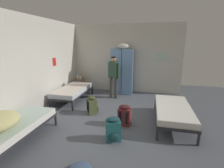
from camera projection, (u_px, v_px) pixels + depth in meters
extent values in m
plane|color=#565B66|center=(110.00, 118.00, 4.73)|extent=(8.98, 8.98, 0.00)
cube|color=beige|center=(126.00, 59.00, 7.05)|extent=(4.63, 0.06, 2.87)
cube|color=beige|center=(35.00, 66.00, 4.88)|extent=(0.06, 5.62, 2.87)
cube|color=#B7CCBC|center=(162.00, 57.00, 6.66)|extent=(0.55, 0.01, 0.40)
cube|color=red|center=(54.00, 62.00, 5.79)|extent=(0.01, 0.20, 0.28)
cube|color=#6B93C6|center=(117.00, 71.00, 6.95)|extent=(0.44, 0.52, 1.85)
cylinder|color=black|center=(119.00, 70.00, 6.64)|extent=(0.02, 0.03, 0.02)
cube|color=#6B93C6|center=(128.00, 72.00, 6.85)|extent=(0.44, 0.52, 1.85)
cylinder|color=black|center=(130.00, 70.00, 6.54)|extent=(0.02, 0.03, 0.02)
ellipsoid|color=beige|center=(123.00, 46.00, 6.65)|extent=(0.48, 0.36, 0.22)
cylinder|color=brown|center=(75.00, 86.00, 7.20)|extent=(0.03, 0.03, 0.55)
cylinder|color=brown|center=(82.00, 86.00, 7.12)|extent=(0.03, 0.03, 0.55)
cylinder|color=brown|center=(77.00, 84.00, 7.46)|extent=(0.03, 0.03, 0.55)
cylinder|color=brown|center=(84.00, 85.00, 7.38)|extent=(0.03, 0.03, 0.55)
cube|color=brown|center=(80.00, 87.00, 7.31)|extent=(0.38, 0.30, 0.02)
cube|color=brown|center=(79.00, 79.00, 7.22)|extent=(0.38, 0.30, 0.02)
cylinder|color=#28282D|center=(28.00, 117.00, 4.50)|extent=(0.06, 0.06, 0.28)
cylinder|color=#28282D|center=(56.00, 120.00, 4.31)|extent=(0.06, 0.06, 0.28)
cube|color=#28282D|center=(13.00, 130.00, 3.49)|extent=(0.90, 1.90, 0.06)
cube|color=silver|center=(13.00, 126.00, 3.47)|extent=(0.87, 1.84, 0.14)
cube|color=silver|center=(12.00, 123.00, 3.45)|extent=(0.86, 1.82, 0.01)
cylinder|color=#28282D|center=(49.00, 104.00, 5.41)|extent=(0.06, 0.06, 0.28)
cylinder|color=#28282D|center=(72.00, 107.00, 5.22)|extent=(0.06, 0.06, 0.28)
cylinder|color=#28282D|center=(74.00, 89.00, 7.14)|extent=(0.06, 0.06, 0.28)
cylinder|color=#28282D|center=(92.00, 90.00, 6.96)|extent=(0.06, 0.06, 0.28)
cube|color=#28282D|center=(73.00, 92.00, 6.14)|extent=(0.90, 1.90, 0.06)
cube|color=silver|center=(73.00, 90.00, 6.12)|extent=(0.87, 1.84, 0.14)
cube|color=silver|center=(73.00, 88.00, 6.10)|extent=(0.86, 1.82, 0.01)
cylinder|color=#28282D|center=(183.00, 107.00, 5.19)|extent=(0.06, 0.06, 0.28)
cylinder|color=#28282D|center=(155.00, 105.00, 5.38)|extent=(0.06, 0.06, 0.28)
cylinder|color=#28282D|center=(199.00, 140.00, 3.46)|extent=(0.06, 0.06, 0.28)
cylinder|color=#28282D|center=(157.00, 135.00, 3.64)|extent=(0.06, 0.06, 0.28)
cube|color=#28282D|center=(173.00, 113.00, 4.37)|extent=(0.90, 1.90, 0.06)
cube|color=silver|center=(173.00, 109.00, 4.35)|extent=(0.87, 1.84, 0.14)
cube|color=white|center=(173.00, 106.00, 4.33)|extent=(0.86, 1.82, 0.01)
cylinder|color=#3D3833|center=(116.00, 88.00, 6.34)|extent=(0.12, 0.12, 0.84)
cylinder|color=#3D3833|center=(111.00, 87.00, 6.47)|extent=(0.12, 0.12, 0.84)
cube|color=#284233|center=(114.00, 69.00, 6.23)|extent=(0.40, 0.33, 0.57)
cylinder|color=#284233|center=(118.00, 71.00, 6.12)|extent=(0.08, 0.08, 0.59)
cylinder|color=#284233|center=(109.00, 70.00, 6.37)|extent=(0.08, 0.08, 0.59)
sphere|color=tan|center=(114.00, 59.00, 6.14)|extent=(0.20, 0.20, 0.20)
ellipsoid|color=black|center=(114.00, 58.00, 6.13)|extent=(0.19, 0.19, 0.11)
cylinder|color=white|center=(78.00, 76.00, 7.23)|extent=(0.07, 0.07, 0.18)
cylinder|color=#2666B2|center=(78.00, 74.00, 7.21)|extent=(0.04, 0.04, 0.04)
cylinder|color=white|center=(80.00, 77.00, 7.15)|extent=(0.06, 0.06, 0.13)
cylinder|color=black|center=(80.00, 76.00, 7.13)|extent=(0.03, 0.03, 0.03)
cube|color=#23666B|center=(113.00, 130.00, 3.64)|extent=(0.38, 0.34, 0.46)
ellipsoid|color=#193D42|center=(114.00, 138.00, 3.52)|extent=(0.25, 0.16, 0.20)
ellipsoid|color=#193D42|center=(113.00, 119.00, 3.57)|extent=(0.35, 0.30, 0.10)
cube|color=black|center=(109.00, 127.00, 3.75)|extent=(0.06, 0.04, 0.32)
cube|color=black|center=(116.00, 126.00, 3.77)|extent=(0.06, 0.04, 0.32)
cube|color=#566038|center=(92.00, 106.00, 5.01)|extent=(0.37, 0.40, 0.46)
ellipsoid|color=#383D23|center=(97.00, 108.00, 5.08)|extent=(0.20, 0.25, 0.20)
ellipsoid|color=#383D23|center=(92.00, 98.00, 4.95)|extent=(0.34, 0.36, 0.10)
cube|color=black|center=(88.00, 107.00, 4.88)|extent=(0.05, 0.06, 0.32)
cube|color=black|center=(87.00, 105.00, 5.05)|extent=(0.05, 0.06, 0.32)
cube|color=maroon|center=(124.00, 117.00, 4.32)|extent=(0.34, 0.26, 0.46)
ellipsoid|color=#42191E|center=(126.00, 117.00, 4.48)|extent=(0.25, 0.10, 0.20)
ellipsoid|color=#42191E|center=(125.00, 107.00, 4.25)|extent=(0.30, 0.24, 0.10)
cube|color=black|center=(127.00, 118.00, 4.17)|extent=(0.05, 0.03, 0.32)
cube|color=black|center=(120.00, 117.00, 4.22)|extent=(0.05, 0.03, 0.32)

